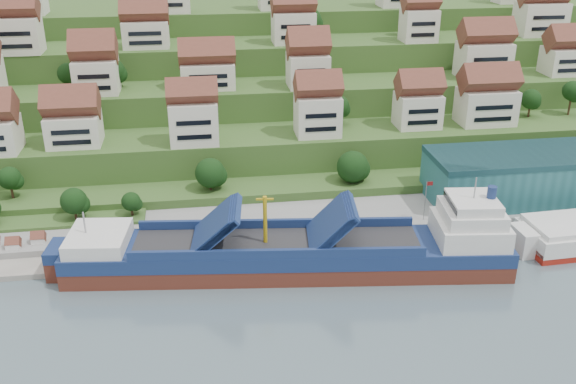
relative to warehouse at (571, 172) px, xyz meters
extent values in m
plane|color=slate|center=(-52.00, -17.00, -7.20)|extent=(300.00, 300.00, 0.00)
cube|color=gray|center=(-32.00, -2.00, -6.10)|extent=(180.00, 14.00, 2.20)
cube|color=gray|center=(-110.00, -5.00, -6.70)|extent=(45.00, 20.00, 1.00)
cube|color=#2D4C1E|center=(-52.00, 69.00, -5.20)|extent=(260.00, 128.00, 4.00)
cube|color=#2D4C1E|center=(-52.00, 74.00, -1.70)|extent=(260.00, 118.00, 11.00)
cube|color=#2D4C1E|center=(-52.00, 82.00, 1.80)|extent=(260.00, 102.00, 18.00)
cube|color=#2D4C1E|center=(-52.00, 90.00, 5.30)|extent=(260.00, 86.00, 25.00)
cube|color=#2D4C1E|center=(-52.00, 99.00, 8.30)|extent=(260.00, 68.00, 31.00)
cube|color=silver|center=(-102.41, 22.07, 7.10)|extent=(11.08, 8.57, 6.59)
cube|color=silver|center=(-77.09, 18.90, 8.37)|extent=(10.23, 7.03, 9.14)
cube|color=silver|center=(-49.87, 20.70, 8.24)|extent=(9.70, 7.62, 8.87)
cube|color=silver|center=(-26.00, 23.08, 7.62)|extent=(9.87, 7.73, 7.65)
cube|color=silver|center=(-9.48, 22.96, 7.85)|extent=(12.67, 8.26, 8.10)
cube|color=silver|center=(-98.75, 37.69, 14.68)|extent=(9.88, 8.98, 7.75)
cube|color=silver|center=(-73.22, 37.95, 13.79)|extent=(12.60, 7.90, 5.99)
cube|color=silver|center=(-49.50, 35.84, 14.69)|extent=(9.48, 8.56, 7.79)
cube|color=silver|center=(-4.14, 38.65, 15.13)|extent=(12.53, 8.18, 8.66)
cube|color=silver|center=(17.28, 38.56, 14.15)|extent=(9.05, 8.04, 6.69)
cube|color=silver|center=(-117.55, 50.76, 22.10)|extent=(10.12, 7.86, 8.60)
cube|color=silver|center=(-87.82, 53.29, 21.11)|extent=(11.36, 7.30, 6.61)
cube|color=silver|center=(-50.28, 53.43, 21.76)|extent=(10.75, 7.79, 7.91)
cube|color=silver|center=(-17.38, 50.99, 21.92)|extent=(8.87, 7.14, 8.25)
cube|color=silver|center=(18.58, 54.66, 22.17)|extent=(12.73, 8.47, 8.74)
ellipsoid|color=#153712|center=(-113.98, 10.93, 1.19)|extent=(4.56, 4.56, 4.56)
ellipsoid|color=#153712|center=(-44.39, 9.11, 0.23)|extent=(6.79, 6.79, 6.79)
ellipsoid|color=#153712|center=(-74.35, 9.29, 0.56)|extent=(6.18, 6.18, 6.18)
ellipsoid|color=#153712|center=(3.28, 26.11, 8.20)|extent=(4.78, 4.78, 4.78)
ellipsoid|color=#153712|center=(13.65, 26.11, 9.84)|extent=(4.79, 4.79, 4.79)
ellipsoid|color=#153712|center=(-43.76, 26.66, 8.30)|extent=(4.96, 4.96, 4.96)
ellipsoid|color=#153712|center=(-6.08, 42.83, 16.24)|extent=(5.58, 5.58, 5.58)
ellipsoid|color=#153712|center=(-105.94, 42.38, 14.34)|extent=(5.00, 5.00, 5.00)
ellipsoid|color=#153712|center=(-95.34, 40.97, 14.88)|extent=(5.69, 5.69, 5.69)
ellipsoid|color=#153712|center=(-45.88, 56.21, 22.95)|extent=(7.11, 7.11, 7.11)
ellipsoid|color=#153712|center=(-17.82, 58.94, 23.36)|extent=(4.82, 4.82, 4.82)
ellipsoid|color=#153712|center=(-12.50, 56.97, 21.46)|extent=(5.20, 5.20, 5.20)
ellipsoid|color=#153712|center=(-100.49, 2.00, -0.66)|extent=(5.10, 5.10, 5.10)
ellipsoid|color=#153712|center=(-89.89, 2.00, -1.49)|extent=(3.73, 3.73, 3.73)
cube|color=#27666B|center=(0.00, 0.00, 0.00)|extent=(60.00, 15.00, 10.00)
cylinder|color=gray|center=(-34.00, -7.00, -1.00)|extent=(0.16, 0.16, 8.00)
cube|color=maroon|center=(-33.40, -7.00, 2.60)|extent=(1.20, 0.05, 0.80)
cube|color=white|center=(-110.00, -7.00, -5.10)|extent=(2.40, 2.20, 2.20)
cube|color=white|center=(-106.00, -5.50, -5.10)|extent=(2.40, 2.20, 2.20)
cube|color=#59261B|center=(-62.15, -18.04, -6.20)|extent=(76.52, 20.16, 4.85)
cube|color=navy|center=(-62.15, -18.04, -3.03)|extent=(76.53, 20.27, 2.52)
cube|color=silver|center=(-93.97, -14.41, -0.60)|extent=(10.90, 12.09, 2.52)
cube|color=#262628|center=(-64.08, -17.82, -1.77)|extent=(49.33, 15.34, 0.29)
cube|color=navy|center=(-74.69, -16.61, 1.53)|extent=(8.44, 11.47, 6.71)
cube|color=navy|center=(-55.40, -18.81, 1.53)|extent=(8.08, 11.43, 7.09)
cylinder|color=gold|center=(-66.01, -17.60, 2.50)|extent=(0.75, 0.75, 8.73)
cube|color=silver|center=(-31.30, -21.56, 0.08)|extent=(12.82, 12.31, 3.88)
cube|color=silver|center=(-31.30, -21.56, 3.18)|extent=(10.76, 10.93, 2.43)
cube|color=silver|center=(-31.30, -21.56, 5.22)|extent=(8.70, 9.56, 1.75)
cylinder|color=navy|center=(-28.41, -21.89, 7.06)|extent=(1.72, 1.72, 2.13)
camera|label=1|loc=(-76.17, -113.21, 50.86)|focal=40.00mm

